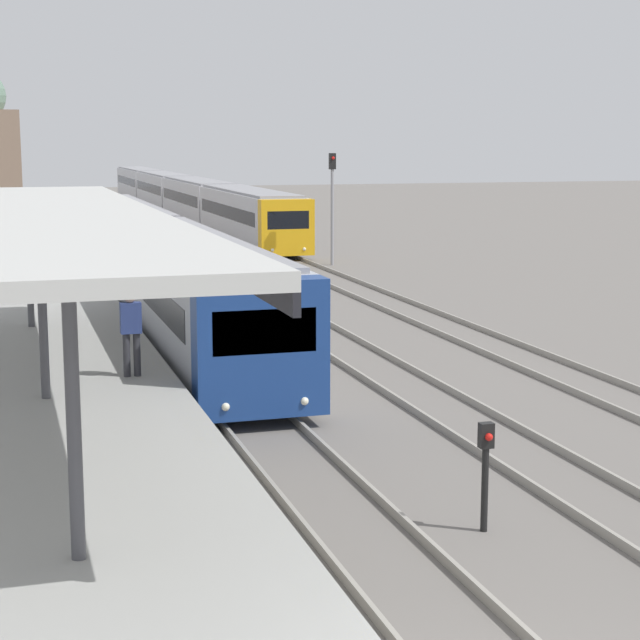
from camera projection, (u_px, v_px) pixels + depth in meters
platform_canopy at (41, 218)px, 18.48m from camera, size 4.00×19.30×3.33m
person_on_platform at (131, 328)px, 20.61m from camera, size 0.40×0.22×1.66m
train_near at (150, 259)px, 34.56m from camera, size 2.57×31.01×3.02m
train_far at (180, 194)px, 76.07m from camera, size 2.52×59.02×2.94m
signal_post_near at (486, 464)px, 14.96m from camera, size 0.20×0.21×1.58m
signal_mast_far at (332, 195)px, 46.87m from camera, size 0.28×0.29×4.90m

